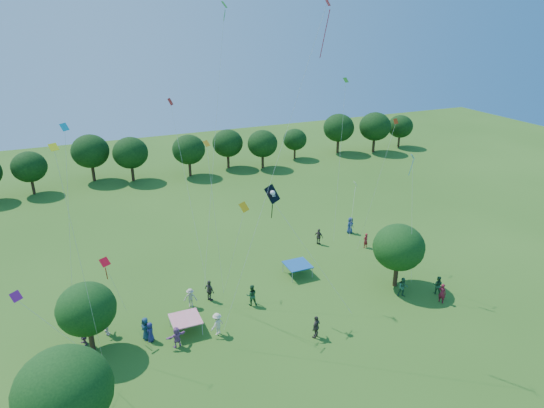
{
  "coord_description": "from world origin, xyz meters",
  "views": [
    {
      "loc": [
        -11.41,
        -12.44,
        22.58
      ],
      "look_at": [
        0.0,
        14.0,
        11.0
      ],
      "focal_mm": 32.0,
      "sensor_mm": 36.0,
      "label": 1
    }
  ],
  "objects_px": {
    "near_tree_west": "(64,391)",
    "tent_red_stripe": "(185,319)",
    "red_high_kite": "(308,65)",
    "near_tree_east": "(399,247)",
    "tent_blue": "(298,265)",
    "pirate_kite": "(274,195)",
    "near_tree_north": "(86,309)"
  },
  "relations": [
    {
      "from": "near_tree_west",
      "to": "pirate_kite",
      "type": "xyz_separation_m",
      "value": [
        15.44,
        8.14,
        5.73
      ]
    },
    {
      "from": "tent_red_stripe",
      "to": "near_tree_north",
      "type": "bearing_deg",
      "value": 177.06
    },
    {
      "from": "tent_red_stripe",
      "to": "tent_blue",
      "type": "relative_size",
      "value": 1.0
    },
    {
      "from": "pirate_kite",
      "to": "tent_blue",
      "type": "bearing_deg",
      "value": 44.63
    },
    {
      "from": "near_tree_north",
      "to": "tent_blue",
      "type": "bearing_deg",
      "value": 11.9
    },
    {
      "from": "near_tree_east",
      "to": "red_high_kite",
      "type": "relative_size",
      "value": 0.26
    },
    {
      "from": "near_tree_west",
      "to": "near_tree_north",
      "type": "bearing_deg",
      "value": 79.46
    },
    {
      "from": "near_tree_west",
      "to": "near_tree_east",
      "type": "distance_m",
      "value": 27.65
    },
    {
      "from": "red_high_kite",
      "to": "near_tree_east",
      "type": "bearing_deg",
      "value": 8.22
    },
    {
      "from": "near_tree_north",
      "to": "tent_blue",
      "type": "relative_size",
      "value": 2.43
    },
    {
      "from": "near_tree_east",
      "to": "pirate_kite",
      "type": "height_order",
      "value": "pirate_kite"
    },
    {
      "from": "near_tree_east",
      "to": "pirate_kite",
      "type": "relative_size",
      "value": 0.62
    },
    {
      "from": "near_tree_east",
      "to": "red_high_kite",
      "type": "distance_m",
      "value": 18.54
    },
    {
      "from": "near_tree_east",
      "to": "tent_blue",
      "type": "relative_size",
      "value": 2.61
    },
    {
      "from": "near_tree_west",
      "to": "tent_red_stripe",
      "type": "distance_m",
      "value": 11.99
    },
    {
      "from": "near_tree_north",
      "to": "red_high_kite",
      "type": "relative_size",
      "value": 0.24
    },
    {
      "from": "tent_red_stripe",
      "to": "tent_blue",
      "type": "xyz_separation_m",
      "value": [
        11.39,
        4.15,
        0.0
      ]
    },
    {
      "from": "near_tree_north",
      "to": "red_high_kite",
      "type": "height_order",
      "value": "red_high_kite"
    },
    {
      "from": "near_tree_north",
      "to": "near_tree_east",
      "type": "bearing_deg",
      "value": -2.87
    },
    {
      "from": "near_tree_west",
      "to": "tent_red_stripe",
      "type": "relative_size",
      "value": 2.93
    },
    {
      "from": "tent_blue",
      "to": "pirate_kite",
      "type": "bearing_deg",
      "value": -135.37
    },
    {
      "from": "tent_blue",
      "to": "near_tree_west",
      "type": "bearing_deg",
      "value": -147.97
    },
    {
      "from": "near_tree_west",
      "to": "red_high_kite",
      "type": "xyz_separation_m",
      "value": [
        16.78,
        5.78,
        15.22
      ]
    },
    {
      "from": "near_tree_east",
      "to": "tent_red_stripe",
      "type": "bearing_deg",
      "value": 177.15
    },
    {
      "from": "near_tree_north",
      "to": "tent_blue",
      "type": "xyz_separation_m",
      "value": [
        18.06,
        3.81,
        -2.47
      ]
    },
    {
      "from": "near_tree_east",
      "to": "tent_red_stripe",
      "type": "height_order",
      "value": "near_tree_east"
    },
    {
      "from": "near_tree_east",
      "to": "tent_red_stripe",
      "type": "distance_m",
      "value": 18.67
    },
    {
      "from": "near_tree_west",
      "to": "red_high_kite",
      "type": "relative_size",
      "value": 0.29
    },
    {
      "from": "red_high_kite",
      "to": "tent_red_stripe",
      "type": "bearing_deg",
      "value": 164.61
    },
    {
      "from": "near_tree_east",
      "to": "tent_red_stripe",
      "type": "relative_size",
      "value": 2.61
    },
    {
      "from": "pirate_kite",
      "to": "red_high_kite",
      "type": "relative_size",
      "value": 0.42
    },
    {
      "from": "tent_red_stripe",
      "to": "red_high_kite",
      "type": "height_order",
      "value": "red_high_kite"
    }
  ]
}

